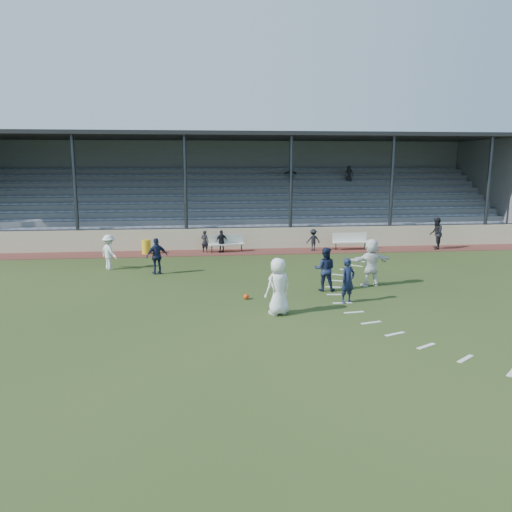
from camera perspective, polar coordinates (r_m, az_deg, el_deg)
The scene contains 19 objects.
ground at distance 17.63m, azimuth 0.88°, elevation -5.68°, with size 90.00×90.00×0.00m, color #2B3C18.
cinder_track at distance 27.81m, azimuth -1.77°, elevation 0.47°, with size 34.00×2.00×0.02m, color #572823.
retaining_wall at distance 28.74m, azimuth -1.94°, elevation 2.00°, with size 34.00×0.18×1.20m, color beige.
bench_left at distance 27.79m, azimuth -3.38°, elevation 1.65°, with size 2.04×0.85×0.95m.
bench_right at distance 28.95m, azimuth 10.69°, elevation 1.85°, with size 2.00×0.47×0.95m.
trash_bin at distance 27.81m, azimuth -12.43°, elevation 1.04°, with size 0.48×0.48×0.77m, color gold.
football at distance 18.39m, azimuth -1.13°, elevation -4.66°, with size 0.20×0.20×0.20m, color red.
player_white_lead at distance 16.43m, azimuth 2.57°, elevation -3.49°, with size 0.93×0.60×1.90m, color white.
player_navy_lead at distance 18.07m, azimuth 10.45°, elevation -2.78°, with size 0.59×0.39×1.63m, color #151E3B.
player_navy_mid at distance 19.60m, azimuth 7.88°, elevation -1.50°, with size 0.84×0.65×1.72m, color #151E3B.
player_white_wing at distance 24.23m, azimuth -16.44°, elevation 0.42°, with size 1.06×0.61×1.64m, color white.
player_navy_wing at distance 22.71m, azimuth -11.25°, elevation -0.02°, with size 0.96×0.40×1.63m, color #151E3B.
player_white_back at distance 20.66m, azimuth 13.01°, elevation -0.72°, with size 1.81×0.58×1.95m, color white.
official at distance 30.35m, azimuth 19.88°, elevation 2.46°, with size 0.88×0.69×1.82m, color black.
sub_left_near at distance 27.73m, azimuth -5.87°, elevation 1.68°, with size 0.44×0.29×1.21m, color black.
sub_left_far at distance 27.66m, azimuth -3.95°, elevation 1.71°, with size 0.72×0.30×1.23m, color black.
sub_right at distance 28.27m, azimuth 6.55°, elevation 1.85°, with size 0.79×0.45×1.22m, color black.
grandstand at distance 33.22m, azimuth -2.56°, elevation 5.97°, with size 34.60×9.00×6.61m.
penalty_arc at distance 18.57m, azimuth 13.65°, elevation -5.11°, with size 3.89×14.63×0.01m.
Camera 1 is at (-2.08, -16.78, 5.01)m, focal length 35.00 mm.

